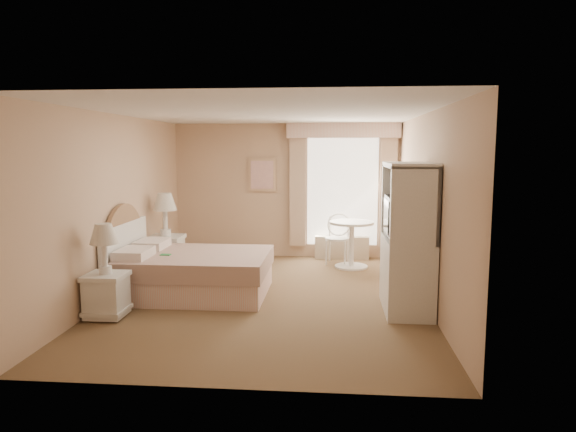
# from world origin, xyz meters

# --- Properties ---
(room) EXTENTS (4.21, 5.51, 2.51)m
(room) POSITION_xyz_m (0.00, 0.00, 1.25)
(room) COLOR brown
(room) RESTS_ON ground
(window) EXTENTS (2.05, 0.22, 2.51)m
(window) POSITION_xyz_m (1.05, 2.65, 1.34)
(window) COLOR white
(window) RESTS_ON room
(framed_art) EXTENTS (0.52, 0.04, 0.62)m
(framed_art) POSITION_xyz_m (-0.45, 2.71, 1.55)
(framed_art) COLOR tan
(framed_art) RESTS_ON room
(bed) EXTENTS (2.06, 1.54, 1.37)m
(bed) POSITION_xyz_m (-1.13, 0.06, 0.33)
(bed) COLOR #DC9F8F
(bed) RESTS_ON room
(nightstand_near) EXTENTS (0.47, 0.47, 1.13)m
(nightstand_near) POSITION_xyz_m (-1.84, -1.03, 0.43)
(nightstand_near) COLOR silver
(nightstand_near) RESTS_ON room
(nightstand_far) EXTENTS (0.54, 0.54, 1.30)m
(nightstand_far) POSITION_xyz_m (-1.84, 1.22, 0.49)
(nightstand_far) COLOR silver
(nightstand_far) RESTS_ON room
(round_table) EXTENTS (0.76, 0.76, 0.80)m
(round_table) POSITION_xyz_m (1.20, 1.90, 0.53)
(round_table) COLOR white
(round_table) RESTS_ON room
(cafe_chair) EXTENTS (0.50, 0.50, 0.89)m
(cafe_chair) POSITION_xyz_m (0.97, 2.25, 0.52)
(cafe_chair) COLOR white
(cafe_chair) RESTS_ON room
(armoire) EXTENTS (0.56, 1.12, 1.86)m
(armoire) POSITION_xyz_m (1.81, -0.40, 0.77)
(armoire) COLOR silver
(armoire) RESTS_ON room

